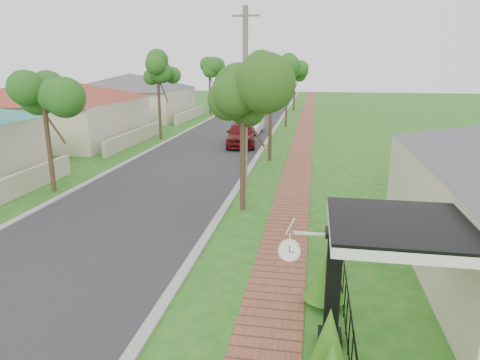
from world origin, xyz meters
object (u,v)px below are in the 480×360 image
Objects in this scene: parked_car_red at (241,134)px; utility_pole at (245,100)px; near_tree at (243,98)px; porch_post at (332,295)px; station_clock at (291,249)px; parked_car_white at (253,124)px.

utility_pole is at bearing -87.51° from parked_car_red.
near_tree is 0.69× the size of utility_pole.
porch_post reaches higher than parked_car_red.
parked_car_red is at bearing 104.56° from porch_post.
utility_pole is at bearing 104.09° from station_clock.
porch_post is 0.32× the size of utility_pole.
utility_pole is (-3.57, 11.00, 2.92)m from porch_post.
porch_post is at bearing -68.35° from near_tree.
station_clock is (4.68, -21.15, 1.12)m from parked_car_red.
parked_car_red is at bearing 102.48° from station_clock.
near_tree is (-3.18, 8.00, 3.25)m from porch_post.
porch_post is 2.34× the size of station_clock.
porch_post is 9.20m from near_tree.
near_tree is at bearing 111.65° from porch_post.
parked_car_white is at bearing 99.81° from station_clock.
near_tree is at bearing 106.52° from station_clock.
porch_post is at bearing -83.74° from parked_car_red.
parked_car_white is 19.79m from near_tree.
parked_car_red is 21.69m from station_clock.
parked_car_white is 0.77× the size of near_tree.
parked_car_red is (-5.55, 21.37, -0.29)m from porch_post.
parked_car_red reaches higher than parked_car_white.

